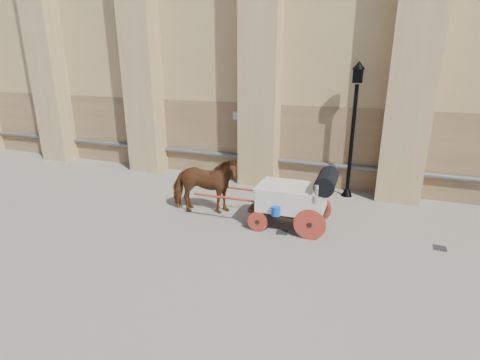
% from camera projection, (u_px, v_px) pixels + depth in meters
% --- Properties ---
extents(ground, '(90.00, 90.00, 0.00)m').
position_uv_depth(ground, '(252.00, 223.00, 11.08)').
color(ground, slate).
rests_on(ground, ground).
extents(horse, '(2.33, 1.47, 1.82)m').
position_uv_depth(horse, '(204.00, 185.00, 11.51)').
color(horse, brown).
rests_on(horse, ground).
extents(carriage, '(4.06, 1.46, 1.76)m').
position_uv_depth(carriage, '(297.00, 197.00, 10.47)').
color(carriage, black).
rests_on(carriage, ground).
extents(street_lamp, '(0.43, 0.43, 4.55)m').
position_uv_depth(street_lamp, '(353.00, 127.00, 12.48)').
color(street_lamp, black).
rests_on(street_lamp, ground).
extents(drain_grate_near, '(0.36, 0.36, 0.01)m').
position_uv_depth(drain_grate_near, '(282.00, 232.00, 10.46)').
color(drain_grate_near, black).
rests_on(drain_grate_near, ground).
extents(drain_grate_far, '(0.33, 0.33, 0.01)m').
position_uv_depth(drain_grate_far, '(440.00, 248.00, 9.60)').
color(drain_grate_far, black).
rests_on(drain_grate_far, ground).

